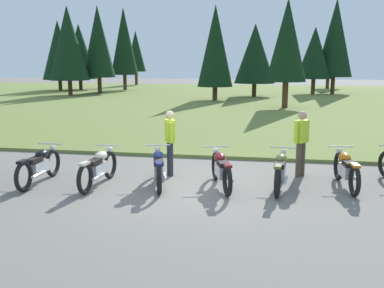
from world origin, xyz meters
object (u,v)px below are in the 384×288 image
object	(u,v)px
motorcycle_maroon	(221,169)
rider_with_back_turned	(301,140)
rider_near_row_end	(170,139)
motorcycle_cream	(98,167)
motorcycle_black	(39,166)
motorcycle_orange	(346,169)
motorcycle_navy	(158,167)
motorcycle_olive	(280,170)

from	to	relation	value
motorcycle_maroon	rider_with_back_turned	bearing A→B (deg)	36.94
rider_with_back_turned	rider_near_row_end	xyz separation A→B (m)	(-3.28, -0.50, 0.00)
rider_near_row_end	rider_with_back_turned	bearing A→B (deg)	8.63
motorcycle_cream	motorcycle_maroon	xyz separation A→B (m)	(2.85, 0.37, 0.00)
motorcycle_maroon	rider_near_row_end	size ratio (longest dim) A/B	1.22
motorcycle_black	motorcycle_orange	size ratio (longest dim) A/B	1.00
motorcycle_navy	motorcycle_orange	world-z (taller)	same
motorcycle_black	motorcycle_maroon	size ratio (longest dim) A/B	1.04
motorcycle_cream	motorcycle_orange	distance (m)	5.76
motorcycle_orange	motorcycle_olive	bearing A→B (deg)	-164.94
rider_with_back_turned	rider_near_row_end	bearing A→B (deg)	-171.37
motorcycle_black	rider_with_back_turned	bearing A→B (deg)	16.57
motorcycle_maroon	rider_near_row_end	bearing A→B (deg)	147.80
motorcycle_cream	motorcycle_navy	bearing A→B (deg)	10.92
rider_with_back_turned	motorcycle_maroon	bearing A→B (deg)	-143.06
motorcycle_black	rider_near_row_end	world-z (taller)	rider_near_row_end
motorcycle_maroon	rider_near_row_end	xyz separation A→B (m)	(-1.42, 0.90, 0.51)
motorcycle_olive	rider_near_row_end	world-z (taller)	rider_near_row_end
motorcycle_maroon	rider_with_back_turned	world-z (taller)	rider_with_back_turned
motorcycle_olive	rider_with_back_turned	distance (m)	1.46
motorcycle_black	motorcycle_cream	xyz separation A→B (m)	(1.47, 0.08, 0.00)
motorcycle_orange	motorcycle_cream	bearing A→B (deg)	-171.13
motorcycle_black	motorcycle_olive	xyz separation A→B (m)	(5.67, 0.56, 0.00)
motorcycle_cream	motorcycle_orange	bearing A→B (deg)	8.87
motorcycle_cream	rider_with_back_turned	world-z (taller)	rider_with_back_turned
rider_near_row_end	motorcycle_cream	bearing A→B (deg)	-138.52
motorcycle_maroon	motorcycle_olive	xyz separation A→B (m)	(1.35, 0.12, 0.00)
motorcycle_olive	rider_near_row_end	size ratio (longest dim) A/B	1.26
motorcycle_olive	motorcycle_orange	distance (m)	1.55
motorcycle_black	motorcycle_orange	bearing A→B (deg)	7.68
motorcycle_cream	motorcycle_orange	xyz separation A→B (m)	(5.69, 0.89, 0.00)
motorcycle_cream	motorcycle_navy	distance (m)	1.41
motorcycle_navy	rider_near_row_end	world-z (taller)	rider_near_row_end
motorcycle_navy	rider_with_back_turned	xyz separation A→B (m)	(3.32, 1.49, 0.51)
motorcycle_navy	motorcycle_orange	size ratio (longest dim) A/B	0.97
motorcycle_olive	motorcycle_orange	bearing A→B (deg)	15.06
motorcycle_cream	rider_near_row_end	distance (m)	1.97
motorcycle_cream	motorcycle_orange	world-z (taller)	same
motorcycle_olive	rider_with_back_turned	bearing A→B (deg)	68.25
motorcycle_orange	rider_near_row_end	bearing A→B (deg)	174.98
rider_near_row_end	motorcycle_olive	bearing A→B (deg)	-15.67
motorcycle_cream	rider_near_row_end	world-z (taller)	rider_near_row_end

